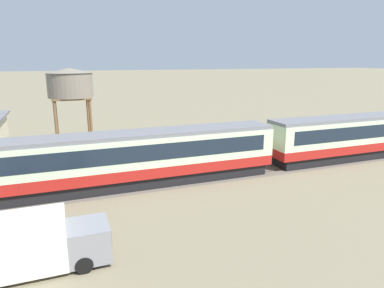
% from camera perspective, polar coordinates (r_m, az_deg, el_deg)
% --- Properties ---
extents(passenger_train, '(115.14, 3.04, 4.16)m').
position_cam_1_polar(passenger_train, '(26.07, -8.68, -1.99)').
color(passenger_train, '#AD1E19').
rests_on(passenger_train, ground_plane).
extents(railway_track, '(165.16, 3.60, 0.04)m').
position_cam_1_polar(railway_track, '(26.93, -6.98, -6.56)').
color(railway_track, '#665B51').
rests_on(railway_track, ground_plane).
extents(water_tower, '(4.75, 4.75, 8.56)m').
position_cam_1_polar(water_tower, '(37.95, -19.65, 9.38)').
color(water_tower, brown).
rests_on(water_tower, ground_plane).
extents(delivery_truck_grey, '(6.35, 2.22, 2.66)m').
position_cam_1_polar(delivery_truck_grey, '(17.48, -25.25, -14.88)').
color(delivery_truck_grey, gray).
rests_on(delivery_truck_grey, ground_plane).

